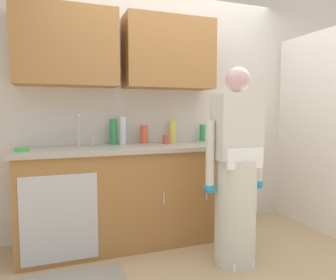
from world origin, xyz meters
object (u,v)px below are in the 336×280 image
(bottle_water_tall, at_px, (202,133))
(knife_on_counter, at_px, (197,144))
(bottle_dish_liquid, at_px, (144,134))
(bottle_cleaner_spray, at_px, (113,132))
(sponge, at_px, (22,150))
(person_at_sink, at_px, (236,181))
(cup_by_sink, at_px, (166,139))
(bottle_water_short, at_px, (172,131))
(sink, at_px, (84,149))
(bottle_soap, at_px, (123,131))

(bottle_water_tall, xyz_separation_m, knife_on_counter, (-0.18, -0.24, -0.09))
(bottle_water_tall, bearing_deg, bottle_dish_liquid, -179.47)
(bottle_cleaner_spray, relative_size, sponge, 2.31)
(person_at_sink, distance_m, cup_by_sink, 0.90)
(bottle_water_tall, bearing_deg, sponge, -170.43)
(knife_on_counter, bearing_deg, person_at_sink, 4.06)
(bottle_water_tall, height_order, bottle_dish_liquid, bottle_dish_liquid)
(bottle_water_short, distance_m, sponge, 1.48)
(sponge, bearing_deg, sink, 11.48)
(cup_by_sink, bearing_deg, bottle_cleaner_spray, 165.46)
(bottle_cleaner_spray, bearing_deg, bottle_water_tall, 0.36)
(bottle_dish_liquid, bearing_deg, bottle_water_tall, 0.53)
(bottle_water_tall, relative_size, bottle_dish_liquid, 0.99)
(sink, distance_m, bottle_cleaner_spray, 0.39)
(sink, relative_size, bottle_cleaner_spray, 1.97)
(bottle_water_tall, bearing_deg, person_at_sink, -98.77)
(bottle_water_tall, distance_m, sponge, 1.82)
(bottle_water_tall, relative_size, cup_by_sink, 1.92)
(sink, xyz_separation_m, bottle_soap, (0.39, 0.16, 0.15))
(bottle_water_short, height_order, knife_on_counter, bottle_water_short)
(bottle_water_short, bearing_deg, bottle_water_tall, -1.24)
(bottle_dish_liquid, bearing_deg, bottle_soap, -171.58)
(knife_on_counter, height_order, sponge, sponge)
(bottle_cleaner_spray, distance_m, cup_by_sink, 0.53)
(person_at_sink, relative_size, sponge, 14.73)
(person_at_sink, bearing_deg, bottle_water_short, 102.72)
(bottle_water_short, height_order, bottle_cleaner_spray, bottle_cleaner_spray)
(sponge, bearing_deg, bottle_dish_liquid, 14.72)
(bottle_dish_liquid, bearing_deg, bottle_water_short, 2.51)
(bottle_soap, xyz_separation_m, knife_on_counter, (0.72, -0.20, -0.13))
(person_at_sink, xyz_separation_m, knife_on_counter, (-0.03, 0.68, 0.25))
(person_at_sink, distance_m, bottle_dish_liquid, 1.11)
(person_at_sink, xyz_separation_m, bottle_cleaner_spray, (-0.84, 0.91, 0.37))
(bottle_soap, height_order, knife_on_counter, bottle_soap)
(person_at_sink, xyz_separation_m, bottle_water_tall, (0.14, 0.92, 0.34))
(sink, height_order, bottle_water_tall, sink)
(bottle_soap, xyz_separation_m, bottle_water_tall, (0.90, 0.04, -0.04))
(person_at_sink, relative_size, bottle_cleaner_spray, 6.38)
(bottle_soap, xyz_separation_m, sponge, (-0.90, -0.26, -0.12))
(bottle_water_short, xyz_separation_m, knife_on_counter, (0.17, -0.25, -0.11))
(sink, bearing_deg, cup_by_sink, 4.27)
(bottle_soap, bearing_deg, bottle_dish_liquid, 8.42)
(bottle_cleaner_spray, xyz_separation_m, knife_on_counter, (0.81, -0.23, -0.12))
(bottle_soap, relative_size, bottle_cleaner_spray, 1.07)
(bottle_dish_liquid, distance_m, knife_on_counter, 0.55)
(cup_by_sink, height_order, sponge, cup_by_sink)
(sink, bearing_deg, bottle_water_tall, 8.81)
(bottle_soap, bearing_deg, cup_by_sink, -13.02)
(bottle_water_tall, height_order, knife_on_counter, bottle_water_tall)
(sponge, bearing_deg, bottle_cleaner_spray, 20.07)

